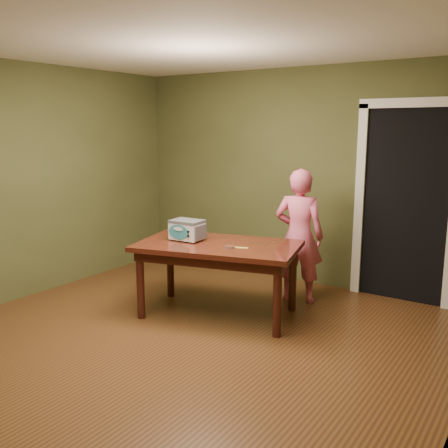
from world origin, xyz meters
TOP-DOWN VIEW (x-y plane):
  - floor at (0.00, 0.00)m, footprint 5.00×5.00m
  - room_shell at (0.00, 0.00)m, footprint 4.52×5.02m
  - doorway at (1.30, 2.78)m, footprint 1.10×0.66m
  - dining_table at (-0.12, 0.97)m, footprint 1.78×1.28m
  - toy_oven at (-0.47, 0.91)m, footprint 0.36×0.25m
  - baking_pan at (0.08, 0.88)m, footprint 0.10×0.10m
  - spatula at (0.16, 0.93)m, footprint 0.18×0.08m
  - child at (0.37, 1.80)m, footprint 0.60×0.46m

SIDE VIEW (x-z plane):
  - floor at x=0.00m, z-range 0.00..0.00m
  - dining_table at x=-0.12m, z-range 0.28..1.03m
  - child at x=0.37m, z-range 0.00..1.47m
  - spatula at x=0.16m, z-range 0.75..0.76m
  - baking_pan at x=0.08m, z-range 0.75..0.77m
  - toy_oven at x=-0.47m, z-range 0.76..0.97m
  - doorway at x=1.30m, z-range -0.07..2.18m
  - room_shell at x=0.00m, z-range 0.40..3.01m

